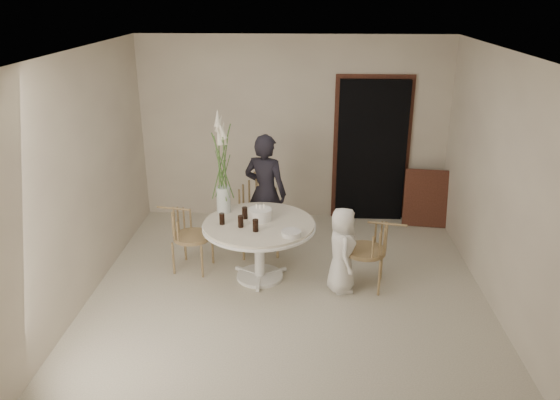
{
  "coord_description": "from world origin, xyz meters",
  "views": [
    {
      "loc": [
        0.17,
        -5.57,
        3.28
      ],
      "look_at": [
        -0.11,
        0.3,
        1.0
      ],
      "focal_mm": 35.0,
      "sensor_mm": 36.0,
      "label": 1
    }
  ],
  "objects_px": {
    "chair_left": "(183,229)",
    "girl": "(265,193)",
    "birthday_cake": "(260,214)",
    "boy": "(342,250)",
    "table": "(259,231)",
    "flower_vase": "(222,168)",
    "chair_right": "(376,245)",
    "chair_far": "(257,204)"
  },
  "relations": [
    {
      "from": "chair_far",
      "to": "birthday_cake",
      "type": "height_order",
      "value": "chair_far"
    },
    {
      "from": "chair_right",
      "to": "birthday_cake",
      "type": "xyz_separation_m",
      "value": [
        -1.35,
        0.23,
        0.26
      ]
    },
    {
      "from": "chair_right",
      "to": "boy",
      "type": "height_order",
      "value": "boy"
    },
    {
      "from": "chair_far",
      "to": "birthday_cake",
      "type": "distance_m",
      "value": 0.78
    },
    {
      "from": "flower_vase",
      "to": "birthday_cake",
      "type": "bearing_deg",
      "value": -25.36
    },
    {
      "from": "boy",
      "to": "flower_vase",
      "type": "relative_size",
      "value": 0.81
    },
    {
      "from": "birthday_cake",
      "to": "chair_right",
      "type": "bearing_deg",
      "value": -9.77
    },
    {
      "from": "chair_far",
      "to": "chair_left",
      "type": "xyz_separation_m",
      "value": [
        -0.86,
        -0.63,
        -0.1
      ]
    },
    {
      "from": "girl",
      "to": "table",
      "type": "bearing_deg",
      "value": 108.42
    },
    {
      "from": "table",
      "to": "chair_left",
      "type": "relative_size",
      "value": 1.64
    },
    {
      "from": "table",
      "to": "girl",
      "type": "bearing_deg",
      "value": 89.0
    },
    {
      "from": "boy",
      "to": "birthday_cake",
      "type": "bearing_deg",
      "value": 64.62
    },
    {
      "from": "chair_right",
      "to": "flower_vase",
      "type": "relative_size",
      "value": 0.66
    },
    {
      "from": "flower_vase",
      "to": "table",
      "type": "bearing_deg",
      "value": -34.08
    },
    {
      "from": "girl",
      "to": "boy",
      "type": "distance_m",
      "value": 1.46
    },
    {
      "from": "chair_far",
      "to": "chair_right",
      "type": "height_order",
      "value": "chair_far"
    },
    {
      "from": "chair_left",
      "to": "birthday_cake",
      "type": "bearing_deg",
      "value": -87.02
    },
    {
      "from": "boy",
      "to": "table",
      "type": "bearing_deg",
      "value": 69.64
    },
    {
      "from": "chair_far",
      "to": "chair_right",
      "type": "xyz_separation_m",
      "value": [
        1.44,
        -0.98,
        -0.08
      ]
    },
    {
      "from": "table",
      "to": "girl",
      "type": "xyz_separation_m",
      "value": [
        0.01,
        0.83,
        0.17
      ]
    },
    {
      "from": "girl",
      "to": "flower_vase",
      "type": "xyz_separation_m",
      "value": [
        -0.47,
        -0.52,
        0.5
      ]
    },
    {
      "from": "girl",
      "to": "birthday_cake",
      "type": "relative_size",
      "value": 5.69
    },
    {
      "from": "chair_right",
      "to": "chair_left",
      "type": "bearing_deg",
      "value": -88.1
    },
    {
      "from": "chair_left",
      "to": "birthday_cake",
      "type": "relative_size",
      "value": 2.91
    },
    {
      "from": "table",
      "to": "chair_right",
      "type": "height_order",
      "value": "chair_right"
    },
    {
      "from": "chair_right",
      "to": "flower_vase",
      "type": "xyz_separation_m",
      "value": [
        -1.81,
        0.45,
        0.75
      ]
    },
    {
      "from": "table",
      "to": "boy",
      "type": "relative_size",
      "value": 1.3
    },
    {
      "from": "table",
      "to": "birthday_cake",
      "type": "height_order",
      "value": "birthday_cake"
    },
    {
      "from": "girl",
      "to": "boy",
      "type": "bearing_deg",
      "value": 150.9
    },
    {
      "from": "chair_far",
      "to": "birthday_cake",
      "type": "xyz_separation_m",
      "value": [
        0.1,
        -0.75,
        0.18
      ]
    },
    {
      "from": "chair_left",
      "to": "girl",
      "type": "bearing_deg",
      "value": -47.12
    },
    {
      "from": "girl",
      "to": "chair_right",
      "type": "bearing_deg",
      "value": 163.35
    },
    {
      "from": "chair_left",
      "to": "boy",
      "type": "height_order",
      "value": "boy"
    },
    {
      "from": "boy",
      "to": "birthday_cake",
      "type": "xyz_separation_m",
      "value": [
        -0.96,
        0.33,
        0.29
      ]
    },
    {
      "from": "chair_left",
      "to": "birthday_cake",
      "type": "height_order",
      "value": "birthday_cake"
    },
    {
      "from": "chair_right",
      "to": "girl",
      "type": "xyz_separation_m",
      "value": [
        -1.34,
        0.97,
        0.25
      ]
    },
    {
      "from": "chair_left",
      "to": "flower_vase",
      "type": "height_order",
      "value": "flower_vase"
    },
    {
      "from": "table",
      "to": "chair_far",
      "type": "xyz_separation_m",
      "value": [
        -0.09,
        0.84,
        0.0
      ]
    },
    {
      "from": "table",
      "to": "chair_right",
      "type": "xyz_separation_m",
      "value": [
        1.35,
        -0.14,
        -0.08
      ]
    },
    {
      "from": "chair_right",
      "to": "boy",
      "type": "bearing_deg",
      "value": -65.29
    },
    {
      "from": "birthday_cake",
      "to": "flower_vase",
      "type": "bearing_deg",
      "value": 154.64
    },
    {
      "from": "table",
      "to": "girl",
      "type": "height_order",
      "value": "girl"
    }
  ]
}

